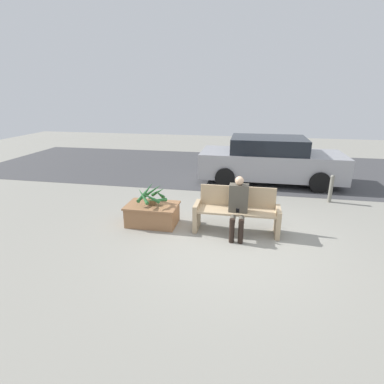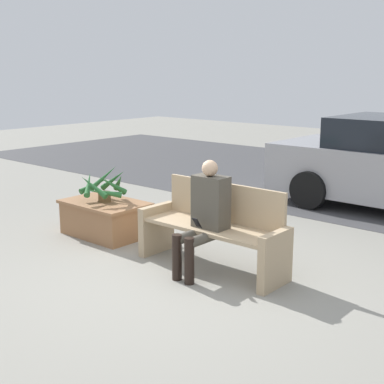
% 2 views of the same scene
% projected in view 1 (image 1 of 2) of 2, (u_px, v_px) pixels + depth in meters
% --- Properties ---
extents(ground_plane, '(30.00, 30.00, 0.00)m').
position_uv_depth(ground_plane, '(231.00, 242.00, 5.91)').
color(ground_plane, gray).
extents(road_surface, '(20.00, 6.00, 0.01)m').
position_uv_depth(road_surface, '(241.00, 169.00, 11.53)').
color(road_surface, '#424244').
rests_on(road_surface, ground_plane).
extents(bench, '(1.77, 0.53, 0.94)m').
position_uv_depth(bench, '(237.00, 211.00, 6.26)').
color(bench, tan).
rests_on(bench, ground_plane).
extents(person_seated, '(0.38, 0.61, 1.23)m').
position_uv_depth(person_seated, '(238.00, 204.00, 6.00)').
color(person_seated, '#4C473D').
rests_on(person_seated, ground_plane).
extents(planter_box, '(1.13, 0.74, 0.46)m').
position_uv_depth(planter_box, '(152.00, 214.00, 6.64)').
color(planter_box, '#936642').
rests_on(planter_box, ground_plane).
extents(potted_plant, '(0.68, 0.67, 0.46)m').
position_uv_depth(potted_plant, '(151.00, 195.00, 6.50)').
color(potted_plant, brown).
rests_on(potted_plant, planter_box).
extents(parked_car, '(4.47, 1.98, 1.45)m').
position_uv_depth(parked_car, '(270.00, 160.00, 9.69)').
color(parked_car, '#99999E').
rests_on(parked_car, ground_plane).
extents(bollard_post, '(0.11, 0.11, 0.76)m').
position_uv_depth(bollard_post, '(331.00, 188.00, 7.94)').
color(bollard_post, slate).
rests_on(bollard_post, ground_plane).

